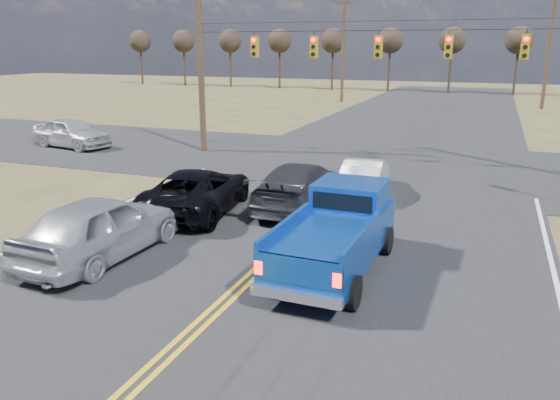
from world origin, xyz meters
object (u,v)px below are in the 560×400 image
(pickup_truck, at_px, (337,233))
(white_car_queue, at_px, (365,176))
(silver_suv, at_px, (101,226))
(cross_car_west, at_px, (71,133))
(dgrey_car_queue, at_px, (302,186))
(black_suv, at_px, (198,191))

(pickup_truck, distance_m, white_car_queue, 7.53)
(silver_suv, distance_m, cross_car_west, 17.33)
(dgrey_car_queue, xyz_separation_m, cross_car_west, (-15.37, 6.30, 0.04))
(pickup_truck, bearing_deg, white_car_queue, 98.51)
(dgrey_car_queue, relative_size, cross_car_west, 1.12)
(silver_suv, bearing_deg, cross_car_west, -44.22)
(silver_suv, xyz_separation_m, cross_car_west, (-12.00, 12.51, -0.04))
(black_suv, bearing_deg, silver_suv, 77.83)
(pickup_truck, bearing_deg, dgrey_car_queue, 119.19)
(black_suv, bearing_deg, cross_car_west, -41.27)
(black_suv, relative_size, white_car_queue, 1.30)
(black_suv, bearing_deg, white_car_queue, -144.80)
(pickup_truck, height_order, white_car_queue, pickup_truck)
(cross_car_west, bearing_deg, white_car_queue, -92.27)
(dgrey_car_queue, distance_m, cross_car_west, 16.61)
(white_car_queue, bearing_deg, dgrey_car_queue, 54.16)
(pickup_truck, distance_m, black_suv, 6.39)
(white_car_queue, bearing_deg, black_suv, 38.61)
(pickup_truck, relative_size, black_suv, 1.00)
(dgrey_car_queue, bearing_deg, black_suv, 30.55)
(cross_car_west, bearing_deg, silver_suv, -126.32)
(pickup_truck, xyz_separation_m, black_suv, (-5.61, 3.07, -0.22))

